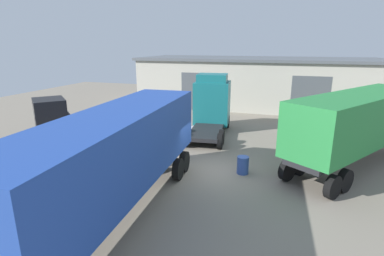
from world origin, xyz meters
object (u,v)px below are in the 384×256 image
object	(u,v)px
container_trailer_white	(117,152)
traffic_cone	(133,150)
tractor_unit_teal	(211,105)
oil_drum	(243,165)
container_trailer_green	(358,121)
flatbed_truck_black	(71,117)

from	to	relation	value
container_trailer_white	traffic_cone	xyz separation A→B (m)	(-2.76, 6.05, -2.28)
tractor_unit_teal	oil_drum	bearing A→B (deg)	-160.32
oil_drum	traffic_cone	size ratio (longest dim) A/B	1.60
container_trailer_green	oil_drum	size ratio (longest dim) A/B	10.90
container_trailer_green	traffic_cone	bearing A→B (deg)	133.12
flatbed_truck_black	traffic_cone	size ratio (longest dim) A/B	13.67
container_trailer_white	traffic_cone	distance (m)	7.03
oil_drum	traffic_cone	world-z (taller)	oil_drum
container_trailer_green	traffic_cone	world-z (taller)	container_trailer_green
container_trailer_white	traffic_cone	world-z (taller)	container_trailer_white
container_trailer_white	oil_drum	world-z (taller)	container_trailer_white
tractor_unit_teal	flatbed_truck_black	world-z (taller)	tractor_unit_teal
container_trailer_green	flatbed_truck_black	xyz separation A→B (m)	(-17.74, 0.19, -1.18)
traffic_cone	container_trailer_white	bearing A→B (deg)	-65.44
flatbed_truck_black	container_trailer_white	bearing A→B (deg)	89.37
container_trailer_green	tractor_unit_teal	bearing A→B (deg)	97.77
tractor_unit_teal	container_trailer_green	world-z (taller)	tractor_unit_teal
container_trailer_white	container_trailer_green	bearing A→B (deg)	128.29
tractor_unit_teal	oil_drum	xyz separation A→B (m)	(3.42, -7.01, -1.52)
flatbed_truck_black	oil_drum	bearing A→B (deg)	119.53
oil_drum	traffic_cone	distance (m)	6.57
container_trailer_white	oil_drum	xyz separation A→B (m)	(3.75, 5.24, -2.10)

